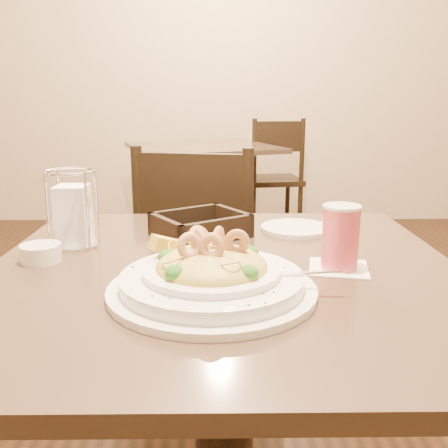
{
  "coord_description": "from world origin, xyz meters",
  "views": [
    {
      "loc": [
        -0.01,
        -0.9,
        1.08
      ],
      "look_at": [
        0.0,
        0.02,
        0.85
      ],
      "focal_mm": 40.0,
      "sensor_mm": 36.0,
      "label": 1
    }
  ],
  "objects_px": {
    "dining_chair_far": "(274,175)",
    "pasta_bowl": "(211,276)",
    "drink_glass": "(340,238)",
    "napkin_caddy": "(73,214)",
    "dining_chair_near": "(202,265)",
    "main_table": "(224,381)",
    "side_plate": "(296,228)",
    "background_table": "(202,181)",
    "bread_basket": "(200,228)",
    "butter_ramekin": "(41,253)"
  },
  "relations": [
    {
      "from": "dining_chair_far",
      "to": "pasta_bowl",
      "type": "bearing_deg",
      "value": 74.3
    },
    {
      "from": "drink_glass",
      "to": "napkin_caddy",
      "type": "bearing_deg",
      "value": 163.57
    },
    {
      "from": "dining_chair_near",
      "to": "drink_glass",
      "type": "xyz_separation_m",
      "value": [
        0.28,
        -0.8,
        0.33
      ]
    },
    {
      "from": "main_table",
      "to": "side_plate",
      "type": "height_order",
      "value": "side_plate"
    },
    {
      "from": "main_table",
      "to": "side_plate",
      "type": "bearing_deg",
      "value": 56.61
    },
    {
      "from": "background_table",
      "to": "side_plate",
      "type": "bearing_deg",
      "value": -82.44
    },
    {
      "from": "main_table",
      "to": "pasta_bowl",
      "type": "height_order",
      "value": "pasta_bowl"
    },
    {
      "from": "background_table",
      "to": "bread_basket",
      "type": "height_order",
      "value": "bread_basket"
    },
    {
      "from": "bread_basket",
      "to": "side_plate",
      "type": "xyz_separation_m",
      "value": [
        0.23,
        0.05,
        -0.01
      ]
    },
    {
      "from": "dining_chair_far",
      "to": "background_table",
      "type": "bearing_deg",
      "value": 30.3
    },
    {
      "from": "pasta_bowl",
      "to": "side_plate",
      "type": "bearing_deg",
      "value": 63.38
    },
    {
      "from": "bread_basket",
      "to": "butter_ramekin",
      "type": "height_order",
      "value": "bread_basket"
    },
    {
      "from": "drink_glass",
      "to": "side_plate",
      "type": "relative_size",
      "value": 0.76
    },
    {
      "from": "pasta_bowl",
      "to": "drink_glass",
      "type": "bearing_deg",
      "value": 26.54
    },
    {
      "from": "main_table",
      "to": "butter_ramekin",
      "type": "bearing_deg",
      "value": 173.56
    },
    {
      "from": "pasta_bowl",
      "to": "side_plate",
      "type": "relative_size",
      "value": 2.27
    },
    {
      "from": "background_table",
      "to": "side_plate",
      "type": "height_order",
      "value": "side_plate"
    },
    {
      "from": "main_table",
      "to": "dining_chair_far",
      "type": "relative_size",
      "value": 0.97
    },
    {
      "from": "pasta_bowl",
      "to": "butter_ramekin",
      "type": "xyz_separation_m",
      "value": [
        -0.34,
        0.17,
        -0.01
      ]
    },
    {
      "from": "bread_basket",
      "to": "butter_ramekin",
      "type": "distance_m",
      "value": 0.36
    },
    {
      "from": "dining_chair_far",
      "to": "side_plate",
      "type": "relative_size",
      "value": 5.55
    },
    {
      "from": "drink_glass",
      "to": "dining_chair_near",
      "type": "bearing_deg",
      "value": 109.6
    },
    {
      "from": "bread_basket",
      "to": "main_table",
      "type": "bearing_deg",
      "value": -76.76
    },
    {
      "from": "main_table",
      "to": "side_plate",
      "type": "xyz_separation_m",
      "value": [
        0.18,
        0.27,
        0.25
      ]
    },
    {
      "from": "dining_chair_near",
      "to": "bread_basket",
      "type": "distance_m",
      "value": 0.64
    },
    {
      "from": "main_table",
      "to": "dining_chair_near",
      "type": "height_order",
      "value": "dining_chair_near"
    },
    {
      "from": "dining_chair_near",
      "to": "side_plate",
      "type": "distance_m",
      "value": 0.64
    },
    {
      "from": "background_table",
      "to": "drink_glass",
      "type": "height_order",
      "value": "drink_glass"
    },
    {
      "from": "bread_basket",
      "to": "napkin_caddy",
      "type": "relative_size",
      "value": 1.48
    },
    {
      "from": "side_plate",
      "to": "butter_ramekin",
      "type": "distance_m",
      "value": 0.58
    },
    {
      "from": "main_table",
      "to": "dining_chair_near",
      "type": "relative_size",
      "value": 0.97
    },
    {
      "from": "pasta_bowl",
      "to": "side_plate",
      "type": "distance_m",
      "value": 0.44
    },
    {
      "from": "background_table",
      "to": "napkin_caddy",
      "type": "bearing_deg",
      "value": -94.98
    },
    {
      "from": "dining_chair_near",
      "to": "bread_basket",
      "type": "relative_size",
      "value": 3.75
    },
    {
      "from": "background_table",
      "to": "dining_chair_far",
      "type": "height_order",
      "value": "dining_chair_far"
    },
    {
      "from": "dining_chair_near",
      "to": "napkin_caddy",
      "type": "relative_size",
      "value": 5.56
    },
    {
      "from": "napkin_caddy",
      "to": "side_plate",
      "type": "bearing_deg",
      "value": 13.5
    },
    {
      "from": "pasta_bowl",
      "to": "bread_basket",
      "type": "height_order",
      "value": "pasta_bowl"
    },
    {
      "from": "main_table",
      "to": "pasta_bowl",
      "type": "distance_m",
      "value": 0.3
    },
    {
      "from": "drink_glass",
      "to": "side_plate",
      "type": "distance_m",
      "value": 0.29
    },
    {
      "from": "background_table",
      "to": "bread_basket",
      "type": "xyz_separation_m",
      "value": [
        0.07,
        -2.26,
        0.26
      ]
    },
    {
      "from": "drink_glass",
      "to": "butter_ramekin",
      "type": "relative_size",
      "value": 1.61
    },
    {
      "from": "bread_basket",
      "to": "napkin_caddy",
      "type": "bearing_deg",
      "value": -164.89
    },
    {
      "from": "dining_chair_near",
      "to": "drink_glass",
      "type": "distance_m",
      "value": 0.91
    },
    {
      "from": "dining_chair_near",
      "to": "butter_ramekin",
      "type": "height_order",
      "value": "dining_chair_near"
    },
    {
      "from": "bread_basket",
      "to": "side_plate",
      "type": "height_order",
      "value": "bread_basket"
    },
    {
      "from": "pasta_bowl",
      "to": "bread_basket",
      "type": "distance_m",
      "value": 0.35
    },
    {
      "from": "pasta_bowl",
      "to": "napkin_caddy",
      "type": "height_order",
      "value": "napkin_caddy"
    },
    {
      "from": "dining_chair_far",
      "to": "napkin_caddy",
      "type": "distance_m",
      "value": 2.87
    },
    {
      "from": "drink_glass",
      "to": "napkin_caddy",
      "type": "height_order",
      "value": "napkin_caddy"
    }
  ]
}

